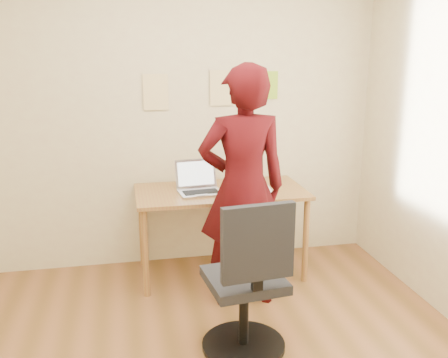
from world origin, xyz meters
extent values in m
cube|color=beige|center=(0.00, 1.77, 1.35)|extent=(3.50, 0.04, 2.70)
cube|color=beige|center=(0.00, -1.77, 1.35)|extent=(3.50, 0.04, 2.70)
cube|color=olive|center=(0.30, 1.38, 0.72)|extent=(1.40, 0.70, 0.03)
cylinder|color=olive|center=(-0.35, 1.08, 0.35)|extent=(0.05, 0.05, 0.71)
cylinder|color=olive|center=(0.95, 1.08, 0.35)|extent=(0.05, 0.05, 0.71)
cylinder|color=olive|center=(-0.35, 1.68, 0.35)|extent=(0.05, 0.05, 0.71)
cylinder|color=olive|center=(0.95, 1.68, 0.35)|extent=(0.05, 0.05, 0.71)
cube|color=silver|center=(0.13, 1.31, 0.75)|extent=(0.37, 0.28, 0.02)
cube|color=black|center=(0.13, 1.31, 0.76)|extent=(0.30, 0.16, 0.00)
cube|color=silver|center=(0.11, 1.46, 0.87)|extent=(0.35, 0.11, 0.23)
cube|color=white|center=(0.11, 1.46, 0.87)|extent=(0.31, 0.09, 0.19)
cube|color=white|center=(0.62, 1.32, 0.74)|extent=(0.22, 0.30, 0.00)
cube|color=black|center=(0.51, 1.19, 0.74)|extent=(0.09, 0.14, 0.01)
cube|color=#3F4C59|center=(0.51, 1.19, 0.75)|extent=(0.08, 0.11, 0.00)
cube|color=#E0C586|center=(-0.18, 1.74, 1.52)|extent=(0.21, 0.00, 0.30)
cube|color=#E0C586|center=(0.39, 1.74, 1.55)|extent=(0.21, 0.00, 0.30)
cube|color=#8CBC2A|center=(0.80, 1.74, 1.57)|extent=(0.18, 0.00, 0.24)
cube|color=black|center=(0.23, 0.25, 0.48)|extent=(0.51, 0.51, 0.06)
cube|color=black|center=(0.25, 0.04, 0.81)|extent=(0.44, 0.10, 0.46)
cube|color=black|center=(0.25, 0.04, 0.58)|extent=(0.07, 0.05, 0.12)
cylinder|color=black|center=(0.23, 0.25, 0.23)|extent=(0.06, 0.06, 0.46)
cylinder|color=black|center=(0.23, 0.25, 0.02)|extent=(0.54, 0.54, 0.03)
imported|color=#3A070B|center=(0.37, 0.87, 0.90)|extent=(0.66, 0.43, 1.79)
camera|label=1|loc=(-0.47, -2.52, 1.89)|focal=40.00mm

